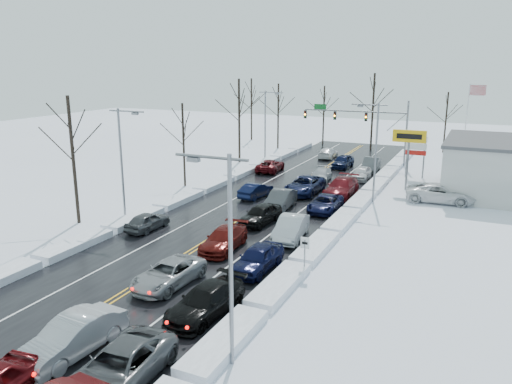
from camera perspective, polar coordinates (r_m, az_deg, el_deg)
The scene contains 44 objects.
ground at distance 40.49m, azimuth -1.68°, elevation -3.24°, with size 160.00×160.00×0.00m, color white.
road_surface at distance 42.20m, azimuth -0.47°, elevation -2.48°, with size 14.00×84.00×0.01m, color black.
snow_bank_left at distance 45.84m, azimuth -9.09°, elevation -1.29°, with size 1.65×72.00×0.51m, color white.
snow_bank_right at distance 39.71m, azimuth 9.52°, elevation -3.80°, with size 1.65×72.00×0.51m, color white.
traffic_signal_mast at distance 64.36m, azimuth 12.40°, elevation 8.05°, with size 13.28×0.39×8.00m.
tires_plus_sign at distance 51.47m, azimuth 17.10°, elevation 5.66°, with size 3.20×0.34×6.00m.
used_vehicles_sign at distance 57.61m, azimuth 17.83°, elevation 4.80°, with size 2.20×0.22×4.65m.
speed_limit_sign at distance 29.97m, azimuth 5.60°, elevation -6.48°, with size 0.55×0.09×2.35m.
flagpole at distance 64.85m, azimuth 23.06°, elevation 7.68°, with size 1.87×1.20×10.00m.
streetlight_se at distance 20.03m, azimuth -3.45°, elevation -6.02°, with size 3.20×0.25×9.00m.
streetlight_ne at distance 45.93m, azimuth 13.33°, elevation 5.32°, with size 3.20×0.25×9.00m.
streetlight_sw at distance 40.39m, azimuth -14.95°, elevation 4.00°, with size 3.20×0.25×9.00m.
streetlight_nw at distance 64.21m, azimuth 1.22°, elevation 8.21°, with size 3.20×0.25×9.00m.
tree_left_b at distance 40.82m, azimuth -20.38°, elevation 6.08°, with size 4.00×4.00×10.00m.
tree_left_c at distance 51.15m, azimuth -8.34°, elevation 7.16°, with size 3.40×3.40×8.50m.
tree_left_d at distance 63.45m, azimuth -1.95°, elevation 9.97°, with size 4.20×4.20×10.50m.
tree_left_e at distance 74.23m, azimuth 2.56°, elevation 10.08°, with size 3.80×3.80×9.50m.
tree_far_a at distance 82.59m, azimuth -0.53°, elevation 10.78°, with size 4.00×4.00×10.00m.
tree_far_b at distance 79.23m, azimuth 7.78°, elevation 9.98°, with size 3.60×3.60×9.00m.
tree_far_c at distance 75.21m, azimuth 13.28°, elevation 10.57°, with size 4.40×4.40×11.00m.
tree_far_d at distance 75.45m, azimuth 20.97°, elevation 8.69°, with size 3.40×3.40×8.50m.
queued_car_1 at distance 24.27m, azimuth -20.02°, elevation -16.98°, with size 1.77×5.09×1.68m, color #A5A8AD.
queued_car_2 at distance 29.49m, azimuth -9.93°, elevation -10.43°, with size 2.34×5.07×1.41m, color gray.
queued_car_3 at distance 34.39m, azimuth -3.69°, elevation -6.54°, with size 2.04×5.03×1.46m, color #500E0A.
queued_car_4 at distance 39.60m, azimuth 0.51°, elevation -3.64°, with size 1.85×4.59×1.56m, color black.
queued_car_5 at distance 43.71m, azimuth 2.79°, elevation -1.91°, with size 1.71×4.90×1.62m, color #3A3C3E.
queued_car_6 at distance 49.00m, azimuth 5.57°, elevation -0.15°, with size 2.75×5.96×1.66m, color black.
queued_car_7 at distance 54.39m, azimuth 7.43°, elevation 1.27°, with size 1.88×4.61×1.34m, color #9EA2A6.
queued_car_8 at distance 61.79m, azimuth 9.86°, elevation 2.77°, with size 1.85×4.60×1.57m, color black.
queued_car_10 at distance 21.84m, azimuth -15.20°, elevation -20.41°, with size 2.55×5.54×1.54m, color #44474A.
queued_car_11 at distance 26.07m, azimuth -5.75°, elevation -13.79°, with size 2.11×5.18×1.50m, color black.
queued_car_12 at distance 30.97m, azimuth 0.19°, elevation -8.95°, with size 1.88×4.67×1.59m, color black.
queued_car_13 at distance 36.40m, azimuth 3.98°, elevation -5.33°, with size 1.73×4.97×1.64m, color #B0B4B9.
queued_car_14 at distance 43.35m, azimuth 7.89°, elevation -2.17°, with size 2.28×4.94×1.37m, color black.
queued_car_15 at distance 48.55m, azimuth 9.69°, elevation -0.43°, with size 2.39×5.89×1.71m, color #530B10.
queued_car_16 at distance 55.68m, azimuth 11.92°, elevation 1.38°, with size 1.73×4.29×1.46m, color silver.
queued_car_17 at distance 60.36m, azimuth 12.98°, elevation 2.33°, with size 1.71×4.90×1.62m, color #474A4C.
oncoming_car_0 at distance 47.27m, azimuth -0.02°, elevation -0.62°, with size 1.47×4.22×1.39m, color black.
oncoming_car_1 at distance 58.71m, azimuth 1.65°, elevation 2.36°, with size 2.38×5.15×1.43m, color #4E0A0E.
oncoming_car_2 at distance 67.85m, azimuth 8.21°, elevation 3.87°, with size 1.93×4.75×1.38m, color silver.
oncoming_car_3 at distance 39.10m, azimuth -12.25°, elevation -4.22°, with size 1.63×4.05×1.38m, color #3F4245.
parked_car_0 at distance 48.65m, azimuth 20.29°, elevation -1.11°, with size 2.82×6.11×1.70m, color white.
parked_car_1 at distance 52.25m, azimuth 24.01°, elevation -0.43°, with size 1.94×4.77×1.39m, color gray.
parked_car_2 at distance 59.00m, azimuth 21.98°, elevation 1.36°, with size 1.73×4.31×1.47m, color white.
Camera 1 is at (17.24, -34.50, 12.31)m, focal length 35.00 mm.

